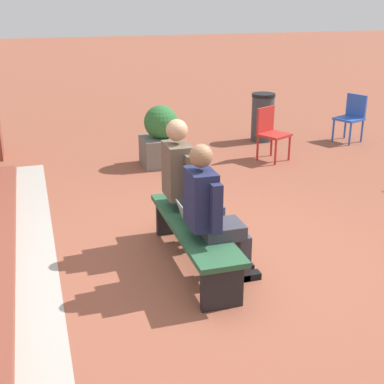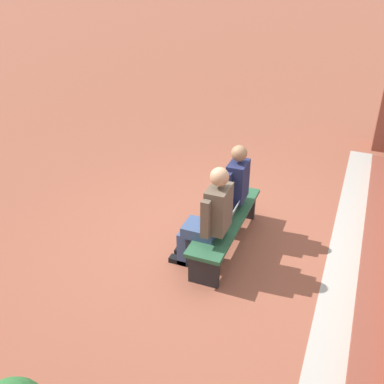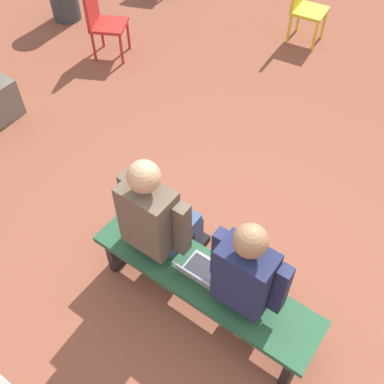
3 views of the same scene
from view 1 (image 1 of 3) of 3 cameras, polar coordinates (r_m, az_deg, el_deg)
name	(u,v)px [view 1 (image 1 of 3)]	position (r m, az deg, el deg)	size (l,w,h in m)	color
ground_plane	(207,267)	(5.33, 1.58, -8.02)	(60.00, 60.00, 0.00)	brown
concrete_strip	(38,288)	(5.17, -16.09, -9.78)	(7.69, 0.40, 0.01)	#A8A399
bench	(194,233)	(5.20, 0.22, -4.38)	(1.80, 0.44, 0.45)	#285638
person_student	(212,210)	(4.79, 2.14, -1.95)	(0.54, 0.68, 1.33)	#383842
person_adult	(188,181)	(5.48, -0.46, 1.20)	(0.57, 0.71, 1.38)	#384C75
laptop	(192,219)	(5.15, 0.05, -2.85)	(0.32, 0.29, 0.21)	#9EA0A5
plastic_chair_far_right	(352,115)	(10.12, 16.67, 7.88)	(0.55, 0.55, 0.84)	#2D56B7
plastic_chair_near_bench_left	(270,130)	(8.68, 8.37, 6.53)	(0.57, 0.57, 0.84)	red
planter	(161,138)	(8.33, -3.31, 5.81)	(0.60, 0.60, 0.94)	#6B665B
litter_bin	(263,117)	(9.83, 7.54, 7.93)	(0.42, 0.42, 0.86)	#383D42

